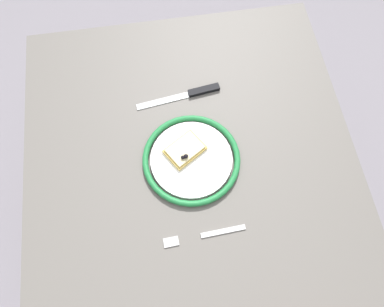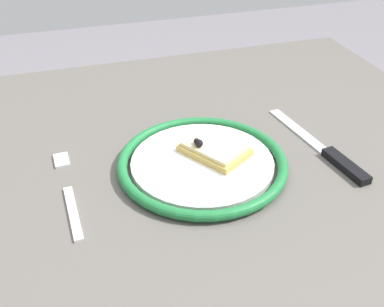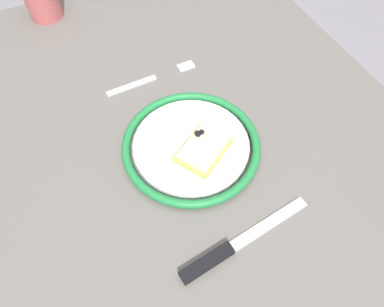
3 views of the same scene
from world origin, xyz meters
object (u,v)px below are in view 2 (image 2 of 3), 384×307
at_px(plate, 201,161).
at_px(knife, 331,155).
at_px(dining_table, 170,217).
at_px(pizza_slice_near, 215,149).
at_px(fork, 68,191).

bearing_deg(plate, knife, -10.95).
height_order(dining_table, plate, plate).
height_order(dining_table, pizza_slice_near, pizza_slice_near).
relative_size(plate, fork, 1.27).
bearing_deg(fork, knife, -4.99).
xyz_separation_m(plate, fork, (-0.20, -0.00, -0.01)).
bearing_deg(pizza_slice_near, knife, -15.24).
xyz_separation_m(dining_table, pizza_slice_near, (0.08, 0.01, 0.11)).
distance_m(pizza_slice_near, knife, 0.18).
xyz_separation_m(pizza_slice_near, knife, (0.18, -0.05, -0.02)).
bearing_deg(knife, fork, 175.01).
xyz_separation_m(knife, fork, (-0.40, 0.03, -0.00)).
relative_size(dining_table, fork, 5.30).
xyz_separation_m(plate, pizza_slice_near, (0.02, 0.01, 0.01)).
distance_m(dining_table, plate, 0.11).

